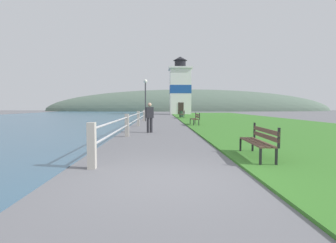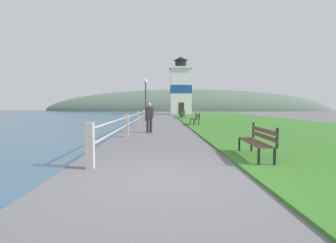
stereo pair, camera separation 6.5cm
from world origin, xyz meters
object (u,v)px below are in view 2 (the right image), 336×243
person_strolling (149,116)px  trash_bin (182,114)px  park_bench_midway (196,118)px  park_bench_far (183,114)px  lamp_post (146,92)px  lighthouse (181,89)px  park_bench_near (258,140)px

person_strolling → trash_bin: (3.18, 18.13, -0.45)m
park_bench_midway → park_bench_far: size_ratio=1.00×
park_bench_far → lamp_post: (-3.97, -5.31, 2.20)m
trash_bin → lamp_post: 8.64m
park_bench_far → trash_bin: (0.05, 1.98, -0.11)m
trash_bin → lighthouse: bearing=86.6°
park_bench_far → lamp_post: size_ratio=0.43×
park_bench_midway → lighthouse: 25.64m
lamp_post → park_bench_far: bearing=53.2°
park_bench_near → trash_bin: (-0.10, 25.29, -0.12)m
park_bench_near → lighthouse: bearing=-88.0°
park_bench_near → lighthouse: (0.64, 37.67, 3.79)m
park_bench_near → person_strolling: 7.88m
park_bench_midway → lamp_post: (-4.02, 5.69, 2.20)m
park_bench_midway → trash_bin: bearing=-91.9°
lighthouse → trash_bin: (-0.74, -12.38, -3.91)m
park_bench_near → person_strolling: size_ratio=1.20×
park_bench_near → person_strolling: bearing=-62.4°
park_bench_far → lighthouse: (0.79, 14.35, 3.80)m
park_bench_near → person_strolling: (-3.28, 7.16, 0.34)m
person_strolling → park_bench_near: bearing=-173.7°
lamp_post → person_strolling: bearing=-85.6°
park_bench_near → lamp_post: (-4.12, 18.01, 2.20)m
lighthouse → trash_bin: bearing=-93.4°
lighthouse → person_strolling: (-3.92, -30.51, -3.46)m
trash_bin → lamp_post: bearing=-118.9°
trash_bin → park_bench_near: bearing=-89.8°
person_strolling → lamp_post: bearing=-13.8°
person_strolling → lamp_post: lamp_post is taller
person_strolling → lamp_post: 11.04m
trash_bin → lamp_post: lamp_post is taller
park_bench_near → trash_bin: bearing=-86.8°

